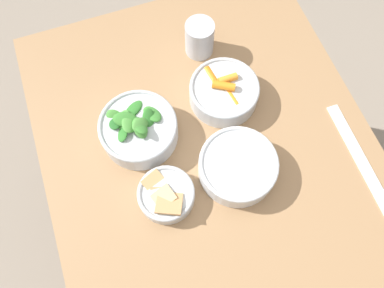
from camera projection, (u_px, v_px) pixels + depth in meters
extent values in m
plane|color=gray|center=(204.00, 217.00, 1.58)|extent=(10.00, 10.00, 0.00)
cube|color=#99724C|center=(212.00, 159.00, 0.89)|extent=(0.99, 0.78, 0.03)
cube|color=olive|center=(80.00, 116.00, 1.35)|extent=(0.06, 0.06, 0.73)
cube|color=olive|center=(248.00, 64.00, 1.43)|extent=(0.06, 0.06, 0.73)
cylinder|color=silver|center=(224.00, 93.00, 0.91)|extent=(0.17, 0.17, 0.05)
torus|color=silver|center=(225.00, 87.00, 0.89)|extent=(0.17, 0.17, 0.01)
cylinder|color=orange|center=(224.00, 76.00, 0.92)|extent=(0.05, 0.04, 0.02)
cylinder|color=orange|center=(231.00, 97.00, 0.89)|extent=(0.06, 0.03, 0.02)
cylinder|color=orange|center=(212.00, 77.00, 0.91)|extent=(0.06, 0.03, 0.02)
cylinder|color=orange|center=(226.00, 92.00, 0.90)|extent=(0.04, 0.06, 0.02)
cylinder|color=orange|center=(214.00, 94.00, 0.90)|extent=(0.03, 0.06, 0.02)
cylinder|color=orange|center=(224.00, 86.00, 0.88)|extent=(0.04, 0.06, 0.02)
cylinder|color=orange|center=(228.00, 79.00, 0.89)|extent=(0.02, 0.05, 0.02)
cylinder|color=silver|center=(139.00, 130.00, 0.87)|extent=(0.18, 0.18, 0.06)
torus|color=silver|center=(137.00, 125.00, 0.85)|extent=(0.18, 0.18, 0.01)
ellipsoid|color=#2D7028|center=(123.00, 133.00, 0.84)|extent=(0.05, 0.04, 0.03)
ellipsoid|color=#3D8433|center=(125.00, 119.00, 0.84)|extent=(0.05, 0.07, 0.03)
ellipsoid|color=#4C933D|center=(140.00, 128.00, 0.83)|extent=(0.05, 0.03, 0.04)
ellipsoid|color=#3D8433|center=(140.00, 127.00, 0.83)|extent=(0.05, 0.04, 0.04)
ellipsoid|color=#4C933D|center=(129.00, 124.00, 0.83)|extent=(0.06, 0.05, 0.04)
ellipsoid|color=#4C933D|center=(123.00, 120.00, 0.85)|extent=(0.06, 0.05, 0.03)
ellipsoid|color=#2D7028|center=(133.00, 109.00, 0.87)|extent=(0.07, 0.07, 0.03)
ellipsoid|color=#3D8433|center=(152.00, 114.00, 0.85)|extent=(0.06, 0.05, 0.03)
ellipsoid|color=#2D7028|center=(149.00, 118.00, 0.85)|extent=(0.05, 0.04, 0.03)
ellipsoid|color=#4C933D|center=(140.00, 125.00, 0.83)|extent=(0.05, 0.05, 0.04)
ellipsoid|color=#235B23|center=(115.00, 123.00, 0.85)|extent=(0.05, 0.04, 0.03)
ellipsoid|color=#4C933D|center=(116.00, 120.00, 0.86)|extent=(0.06, 0.06, 0.05)
cylinder|color=silver|center=(238.00, 167.00, 0.84)|extent=(0.18, 0.18, 0.05)
torus|color=silver|center=(239.00, 163.00, 0.82)|extent=(0.18, 0.18, 0.01)
cylinder|color=brown|center=(237.00, 168.00, 0.85)|extent=(0.16, 0.16, 0.03)
ellipsoid|color=#AD7551|center=(234.00, 167.00, 0.83)|extent=(0.01, 0.01, 0.01)
ellipsoid|color=#A36B4C|center=(259.00, 158.00, 0.84)|extent=(0.01, 0.01, 0.01)
ellipsoid|color=#AD7551|center=(252.00, 149.00, 0.84)|extent=(0.01, 0.01, 0.01)
ellipsoid|color=#AD7551|center=(219.00, 150.00, 0.85)|extent=(0.01, 0.01, 0.01)
ellipsoid|color=#AD7551|center=(225.00, 155.00, 0.84)|extent=(0.01, 0.01, 0.01)
ellipsoid|color=#8E5B3D|center=(233.00, 141.00, 0.85)|extent=(0.01, 0.01, 0.01)
ellipsoid|color=#A36B4C|center=(231.00, 151.00, 0.84)|extent=(0.01, 0.01, 0.01)
ellipsoid|color=#A36B4C|center=(227.00, 175.00, 0.82)|extent=(0.01, 0.01, 0.01)
cylinder|color=#E0A88E|center=(248.00, 147.00, 0.84)|extent=(0.03, 0.03, 0.01)
cylinder|color=tan|center=(243.00, 195.00, 0.80)|extent=(0.03, 0.03, 0.01)
cylinder|color=beige|center=(230.00, 142.00, 0.85)|extent=(0.03, 0.03, 0.01)
cylinder|color=#E0A88E|center=(261.00, 174.00, 0.81)|extent=(0.03, 0.03, 0.01)
cylinder|color=beige|center=(243.00, 155.00, 0.83)|extent=(0.02, 0.02, 0.01)
cylinder|color=silver|center=(166.00, 195.00, 0.83)|extent=(0.13, 0.13, 0.04)
torus|color=silver|center=(166.00, 193.00, 0.81)|extent=(0.13, 0.13, 0.01)
cube|color=tan|center=(172.00, 193.00, 0.82)|extent=(0.06, 0.06, 0.02)
cube|color=tan|center=(161.00, 197.00, 0.82)|extent=(0.05, 0.06, 0.02)
cube|color=tan|center=(164.00, 202.00, 0.81)|extent=(0.04, 0.04, 0.01)
cube|color=tan|center=(154.00, 182.00, 0.82)|extent=(0.06, 0.06, 0.02)
cube|color=tan|center=(164.00, 197.00, 0.81)|extent=(0.05, 0.06, 0.02)
cube|color=tan|center=(169.00, 203.00, 0.80)|extent=(0.07, 0.07, 0.02)
cube|color=silver|center=(361.00, 160.00, 0.88)|extent=(0.30, 0.03, 0.00)
cylinder|color=#B2B7C1|center=(200.00, 38.00, 0.95)|extent=(0.07, 0.07, 0.09)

